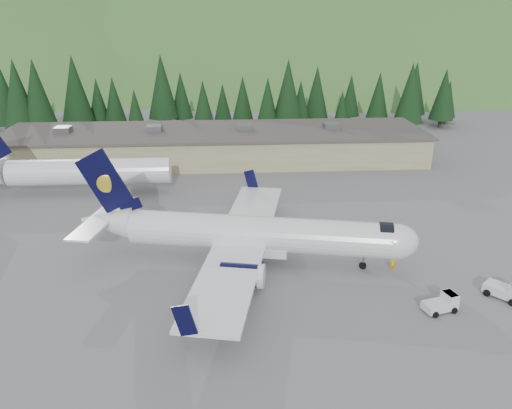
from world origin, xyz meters
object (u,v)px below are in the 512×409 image
Objects in this scene: ramp_worker at (393,263)px; airliner at (250,234)px; baggage_tug_b at (508,291)px; second_airliner at (69,171)px; baggage_tug_a at (443,303)px; terminal_building at (215,145)px.

airliner is at bearing -24.01° from ramp_worker.
second_airliner is at bearing -163.35° from baggage_tug_b.
ramp_worker is at bearing 0.06° from airliner.
airliner is at bearing -42.32° from second_airliner.
terminal_building is (-20.02, 47.77, 1.93)m from baggage_tug_a.
ramp_worker is at bearing -33.07° from second_airliner.
baggage_tug_b is (6.59, 1.41, 0.11)m from baggage_tug_a.
ramp_worker is (13.95, -2.87, -2.19)m from airliner.
baggage_tug_a is 6.74m from baggage_tug_b.
airliner is 19.00m from baggage_tug_a.
baggage_tug_b is at bearing -3.51° from baggage_tug_a.
airliner reaches higher than terminal_building.
terminal_building is at bearing 97.12° from baggage_tug_a.
baggage_tug_b is at bearing -33.13° from second_airliner.
airliner reaches higher than baggage_tug_b.
baggage_tug_b is 0.05× the size of terminal_building.
second_airliner is (-23.94, 21.80, 0.27)m from airliner.
baggage_tug_a is at bearing -118.11° from baggage_tug_b.
second_airliner is 51.10m from baggage_tug_a.
baggage_tug_a is 0.87× the size of baggage_tug_b.
ramp_worker is (37.88, -24.67, -2.47)m from second_airliner.
second_airliner is 45.27m from ramp_worker.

